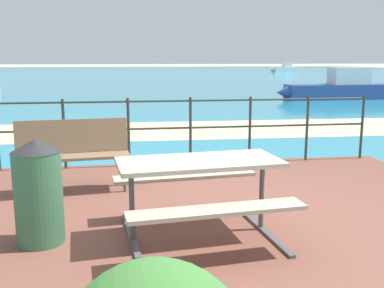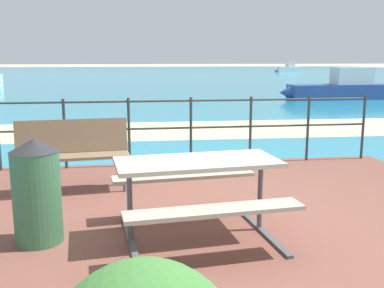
{
  "view_description": "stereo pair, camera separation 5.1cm",
  "coord_description": "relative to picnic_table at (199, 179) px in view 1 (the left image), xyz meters",
  "views": [
    {
      "loc": [
        -1.02,
        -4.56,
        1.76
      ],
      "look_at": [
        -0.1,
        1.57,
        0.56
      ],
      "focal_mm": 41.82,
      "sensor_mm": 36.0,
      "label": 1
    },
    {
      "loc": [
        -0.97,
        -4.57,
        1.76
      ],
      "look_at": [
        -0.1,
        1.57,
        0.56
      ],
      "focal_mm": 41.82,
      "sensor_mm": 36.0,
      "label": 2
    }
  ],
  "objects": [
    {
      "name": "railing_fence",
      "position": [
        0.35,
        2.96,
        0.1
      ],
      "size": [
        5.94,
        0.04,
        1.08
      ],
      "color": "#2D3833",
      "rests_on": "patio_paving"
    },
    {
      "name": "sea_water",
      "position": [
        0.35,
        40.52,
        -0.62
      ],
      "size": [
        90.0,
        90.0,
        0.01
      ],
      "primitive_type": "cube",
      "color": "teal",
      "rests_on": "ground"
    },
    {
      "name": "ground_plane",
      "position": [
        0.35,
        0.52,
        -0.63
      ],
      "size": [
        240.0,
        240.0,
        0.0
      ],
      "primitive_type": "plane",
      "color": "beige"
    },
    {
      "name": "picnic_table",
      "position": [
        0.0,
        0.0,
        0.0
      ],
      "size": [
        1.67,
        1.55,
        0.75
      ],
      "rotation": [
        0.0,
        0.0,
        0.11
      ],
      "color": "tan",
      "rests_on": "patio_paving"
    },
    {
      "name": "beach_strip",
      "position": [
        0.35,
        6.76,
        -0.62
      ],
      "size": [
        54.05,
        3.96,
        0.01
      ],
      "primitive_type": "cube",
      "rotation": [
        0.0,
        0.0,
        -0.02
      ],
      "color": "beige",
      "rests_on": "ground"
    },
    {
      "name": "boat_mid",
      "position": [
        19.1,
        50.06,
        -0.2
      ],
      "size": [
        3.83,
        1.65,
        1.25
      ],
      "rotation": [
        0.0,
        0.0,
        3.31
      ],
      "color": "silver",
      "rests_on": "sea_water"
    },
    {
      "name": "boat_near",
      "position": [
        8.46,
        14.04,
        -0.15
      ],
      "size": [
        5.24,
        1.18,
        1.35
      ],
      "rotation": [
        0.0,
        0.0,
        3.16
      ],
      "color": "#2D478C",
      "rests_on": "sea_water"
    },
    {
      "name": "park_bench",
      "position": [
        -1.36,
        1.73,
        -0.01
      ],
      "size": [
        1.45,
        0.56,
        0.92
      ],
      "rotation": [
        0.0,
        0.0,
        0.1
      ],
      "color": "#7A6047",
      "rests_on": "patio_paving"
    },
    {
      "name": "patio_paving",
      "position": [
        0.35,
        0.52,
        -0.6
      ],
      "size": [
        6.4,
        5.2,
        0.06
      ],
      "primitive_type": "cube",
      "color": "brown",
      "rests_on": "ground"
    },
    {
      "name": "trash_bin",
      "position": [
        -1.49,
        0.06,
        -0.07
      ],
      "size": [
        0.45,
        0.45,
        0.98
      ],
      "color": "#386B47",
      "rests_on": "patio_paving"
    }
  ]
}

